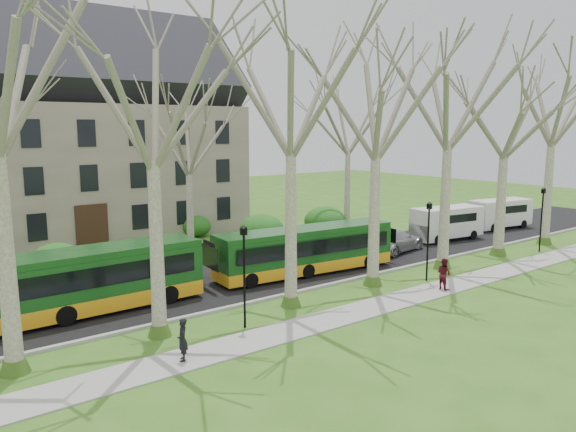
# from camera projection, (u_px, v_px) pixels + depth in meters

# --- Properties ---
(ground) EXTENTS (120.00, 120.00, 0.00)m
(ground) POSITION_uv_depth(u_px,v_px,m) (334.00, 296.00, 28.19)
(ground) COLOR #34631C
(ground) RESTS_ON ground
(sidewalk) EXTENTS (70.00, 2.00, 0.06)m
(sidewalk) POSITION_uv_depth(u_px,v_px,m) (370.00, 308.00, 26.23)
(sidewalk) COLOR gray
(sidewalk) RESTS_ON ground
(road) EXTENTS (80.00, 8.00, 0.06)m
(road) POSITION_uv_depth(u_px,v_px,m) (270.00, 273.00, 32.48)
(road) COLOR black
(road) RESTS_ON ground
(curb) EXTENTS (80.00, 0.25, 0.14)m
(curb) POSITION_uv_depth(u_px,v_px,m) (315.00, 288.00, 29.35)
(curb) COLOR #A5A39E
(curb) RESTS_ON ground
(building) EXTENTS (26.50, 12.20, 16.00)m
(building) POSITION_uv_depth(u_px,v_px,m) (60.00, 132.00, 42.05)
(building) COLOR slate
(building) RESTS_ON ground
(tree_row_verge) EXTENTS (49.00, 7.00, 14.00)m
(tree_row_verge) POSITION_uv_depth(u_px,v_px,m) (332.00, 156.00, 27.32)
(tree_row_verge) COLOR gray
(tree_row_verge) RESTS_ON ground
(tree_row_far) EXTENTS (33.00, 7.00, 12.00)m
(tree_row_far) POSITION_uv_depth(u_px,v_px,m) (201.00, 166.00, 35.04)
(tree_row_far) COLOR gray
(tree_row_far) RESTS_ON ground
(lamp_row) EXTENTS (36.22, 0.22, 4.30)m
(lamp_row) POSITION_uv_depth(u_px,v_px,m) (349.00, 250.00, 27.00)
(lamp_row) COLOR black
(lamp_row) RESTS_ON ground
(hedges) EXTENTS (30.60, 8.60, 2.00)m
(hedges) POSITION_uv_depth(u_px,v_px,m) (134.00, 243.00, 36.15)
(hedges) COLOR #1F5117
(hedges) RESTS_ON ground
(bus_lead) EXTENTS (12.07, 2.73, 3.01)m
(bus_lead) POSITION_uv_depth(u_px,v_px,m) (70.00, 283.00, 24.83)
(bus_lead) COLOR #154A19
(bus_lead) RESTS_ON road
(bus_follow) EXTENTS (11.11, 3.32, 2.74)m
(bus_follow) POSITION_uv_depth(u_px,v_px,m) (306.00, 250.00, 32.23)
(bus_follow) COLOR #154A19
(bus_follow) RESTS_ON road
(sedan) EXTENTS (5.68, 3.20, 1.55)m
(sedan) POSITION_uv_depth(u_px,v_px,m) (394.00, 240.00, 37.82)
(sedan) COLOR silver
(sedan) RESTS_ON road
(van_a) EXTENTS (5.85, 2.82, 2.45)m
(van_a) POSITION_uv_depth(u_px,v_px,m) (447.00, 224.00, 41.80)
(van_a) COLOR silver
(van_a) RESTS_ON road
(van_b) EXTENTS (5.76, 2.89, 2.40)m
(van_b) POSITION_uv_depth(u_px,v_px,m) (500.00, 214.00, 46.51)
(van_b) COLOR silver
(van_b) RESTS_ON road
(pedestrian_a) EXTENTS (0.57, 0.67, 1.57)m
(pedestrian_a) POSITION_uv_depth(u_px,v_px,m) (182.00, 340.00, 20.18)
(pedestrian_a) COLOR black
(pedestrian_a) RESTS_ON sidewalk
(pedestrian_b) EXTENTS (0.72, 0.87, 1.63)m
(pedestrian_b) POSITION_uv_depth(u_px,v_px,m) (444.00, 274.00, 29.12)
(pedestrian_b) COLOR #4E121D
(pedestrian_b) RESTS_ON sidewalk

